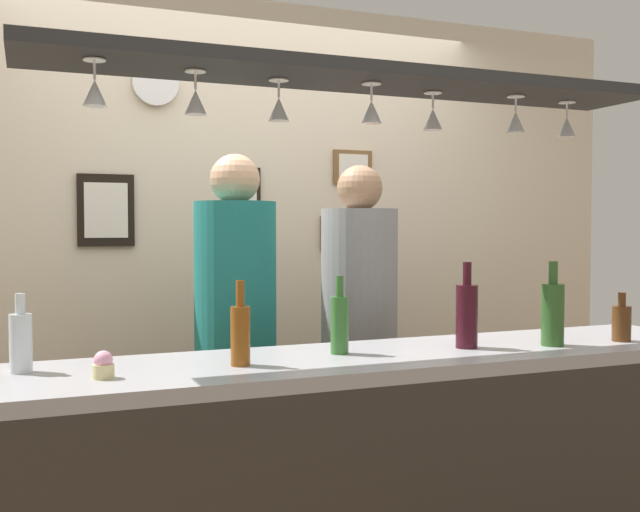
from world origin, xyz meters
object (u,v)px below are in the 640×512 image
Objects in this scene: person_left_teal_shirt at (236,321)px; bottle_soda_clear at (21,341)px; person_middle_grey_shirt at (359,319)px; bottle_beer_green_import at (340,323)px; picture_frame_upper_small at (353,167)px; picture_frame_crest at (243,193)px; wall_clock at (156,83)px; cupcake at (103,366)px; bottle_champagne_green at (553,312)px; picture_frame_lower_pair at (347,233)px; picture_frame_caricature at (106,210)px; bottle_beer_amber_tall at (240,333)px; bottle_wine_dark_red at (467,314)px; bottle_beer_brown_stubby at (622,322)px.

bottle_soda_clear is at bearing -140.80° from person_left_teal_shirt.
bottle_beer_green_import is (-0.41, -0.73, 0.09)m from person_middle_grey_shirt.
picture_frame_crest is at bearing 180.00° from picture_frame_upper_small.
wall_clock is (-0.22, 0.63, 1.08)m from person_left_teal_shirt.
cupcake is 0.35× the size of picture_frame_upper_small.
bottle_champagne_green reaches higher than bottle_beer_green_import.
bottle_soda_clear is at bearing -154.22° from person_middle_grey_shirt.
bottle_beer_green_import is at bearing -115.99° from picture_frame_upper_small.
picture_frame_caricature is at bearing 180.00° from picture_frame_lower_pair.
bottle_beer_amber_tall is 1.77m from picture_frame_lower_pair.
bottle_soda_clear is at bearing 167.86° from bottle_beer_amber_tall.
person_middle_grey_shirt is at bearing 35.72° from cupcake.
person_middle_grey_shirt is 7.50× the size of bottle_soda_clear.
wall_clock is at bearing 141.33° from person_middle_grey_shirt.
wall_clock is (-1.04, -0.01, 0.37)m from picture_frame_upper_small.
picture_frame_upper_small reaches higher than bottle_beer_green_import.
picture_frame_caricature is at bearing 126.97° from bottle_wine_dark_red.
bottle_wine_dark_red is at bearing -96.95° from picture_frame_lower_pair.
picture_frame_upper_small reaches higher than picture_frame_caricature.
picture_frame_lower_pair is (1.40, 1.48, 0.35)m from cupcake.
picture_frame_upper_small reaches higher than person_left_teal_shirt.
bottle_beer_brown_stubby is at bearing -2.69° from bottle_champagne_green.
picture_frame_lower_pair is 1.36× the size of wall_clock.
person_middle_grey_shirt is 6.63× the size of bottle_beer_amber_tall.
cupcake is at bearing -144.28° from person_middle_grey_shirt.
bottle_wine_dark_red is at bearing -53.03° from picture_frame_caricature.
picture_frame_lower_pair is 0.35m from picture_frame_upper_small.
bottle_champagne_green is at bearing -47.22° from picture_frame_caricature.
picture_frame_upper_small is (-0.41, 1.50, 0.67)m from bottle_beer_brown_stubby.
picture_frame_lower_pair is (0.79, 0.63, 0.36)m from person_left_teal_shirt.
person_left_teal_shirt is 5.16× the size of picture_frame_caricature.
picture_frame_caricature is at bearing 178.49° from wall_clock.
bottle_soda_clear is at bearing 140.59° from cupcake.
person_middle_grey_shirt reaches higher than bottle_beer_green_import.
bottle_soda_clear is 1.44m from bottle_wine_dark_red.
bottle_beer_amber_tall is 1.44× the size of bottle_beer_brown_stubby.
person_middle_grey_shirt is 1.55m from bottle_soda_clear.
bottle_beer_amber_tall is 1.00× the size of bottle_beer_green_import.
bottle_beer_green_import is 1.64m from picture_frame_upper_small.
bottle_beer_amber_tall is at bearing 177.41° from bottle_beer_brown_stubby.
picture_frame_caricature is 0.67m from picture_frame_crest.
bottle_champagne_green reaches higher than bottle_beer_amber_tall.
person_middle_grey_shirt is at bearing -111.81° from picture_frame_upper_small.
picture_frame_caricature reaches higher than bottle_wine_dark_red.
bottle_champagne_green is at bearing -52.39° from wall_clock.
bottle_beer_brown_stubby is 0.82× the size of picture_frame_upper_small.
person_middle_grey_shirt is 5.75× the size of picture_frame_lower_pair.
bottle_beer_green_import is 1.73m from wall_clock.
cupcake is at bearing -134.02° from picture_frame_upper_small.
picture_frame_caricature is (-1.07, 1.42, 0.38)m from bottle_wine_dark_red.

